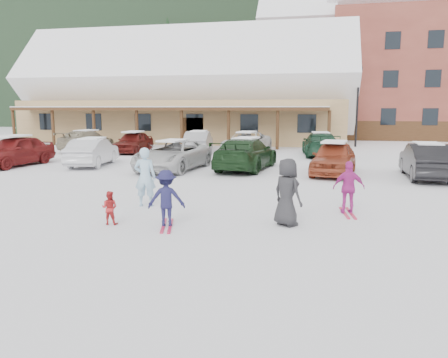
% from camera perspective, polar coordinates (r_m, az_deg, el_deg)
% --- Properties ---
extents(ground, '(160.00, 160.00, 0.00)m').
position_cam_1_polar(ground, '(11.55, -2.51, -5.64)').
color(ground, white).
rests_on(ground, ground).
extents(forested_hillside, '(300.00, 70.00, 38.00)m').
position_cam_1_polar(forested_hillside, '(97.17, 10.81, 18.60)').
color(forested_hillside, black).
rests_on(forested_hillside, ground).
extents(day_lodge, '(29.12, 12.50, 10.38)m').
position_cam_1_polar(day_lodge, '(40.53, -4.98, 10.61)').
color(day_lodge, tan).
rests_on(day_lodge, ground).
extents(alpine_hotel, '(31.48, 14.01, 21.48)m').
position_cam_1_polar(alpine_hotel, '(50.44, 26.03, 14.80)').
color(alpine_hotel, brown).
rests_on(alpine_hotel, ground).
extents(lamp_post, '(0.50, 0.25, 6.04)m').
position_cam_1_polar(lamp_post, '(35.16, 17.03, 9.60)').
color(lamp_post, black).
rests_on(lamp_post, ground).
extents(conifer_0, '(4.40, 4.40, 10.20)m').
position_cam_1_polar(conifer_0, '(50.03, -23.65, 11.62)').
color(conifer_0, black).
rests_on(conifer_0, ground).
extents(conifer_2, '(5.28, 5.28, 12.24)m').
position_cam_1_polar(conifer_2, '(62.29, -20.24, 12.26)').
color(conifer_2, black).
rests_on(conifer_2, ground).
extents(conifer_3, '(3.96, 3.96, 9.18)m').
position_cam_1_polar(conifer_3, '(54.93, 15.68, 11.17)').
color(conifer_3, black).
rests_on(conifer_3, ground).
extents(adult_skier, '(0.72, 0.53, 1.80)m').
position_cam_1_polar(adult_skier, '(13.41, -10.27, 0.25)').
color(adult_skier, '#9DC5DF').
rests_on(adult_skier, ground).
extents(toddler_red, '(0.45, 0.36, 0.87)m').
position_cam_1_polar(toddler_red, '(11.60, -14.72, -3.65)').
color(toddler_red, '#B52326').
rests_on(toddler_red, ground).
extents(child_navy, '(1.04, 0.77, 1.44)m').
position_cam_1_polar(child_navy, '(11.07, -7.54, -2.53)').
color(child_navy, '#19183F').
rests_on(child_navy, ground).
extents(skis_child_navy, '(0.57, 1.40, 0.03)m').
position_cam_1_polar(skis_child_navy, '(11.24, -7.47, -6.05)').
color(skis_child_navy, '#BA1A3E').
rests_on(skis_child_navy, ground).
extents(child_magenta, '(0.91, 0.46, 1.50)m').
position_cam_1_polar(child_magenta, '(12.79, 15.99, -1.09)').
color(child_magenta, '#B9288D').
rests_on(child_magenta, ground).
extents(skis_child_magenta, '(0.36, 1.41, 0.03)m').
position_cam_1_polar(skis_child_magenta, '(12.94, 15.84, -4.29)').
color(skis_child_magenta, '#BA1A3E').
rests_on(skis_child_magenta, ground).
extents(bystander_dark, '(1.00, 0.96, 1.73)m').
position_cam_1_polar(bystander_dark, '(11.14, 8.24, -1.72)').
color(bystander_dark, '#272629').
rests_on(bystander_dark, ground).
extents(parked_car_0, '(2.24, 4.73, 1.56)m').
position_cam_1_polar(parked_car_0, '(24.98, -25.69, 3.33)').
color(parked_car_0, maroon).
rests_on(parked_car_0, ground).
extents(parked_car_1, '(2.20, 4.52, 1.43)m').
position_cam_1_polar(parked_car_1, '(23.66, -16.78, 3.40)').
color(parked_car_1, silver).
rests_on(parked_car_1, ground).
extents(parked_car_2, '(2.95, 5.40, 1.44)m').
position_cam_1_polar(parked_car_2, '(21.22, -6.70, 3.11)').
color(parked_car_2, silver).
rests_on(parked_car_2, ground).
extents(parked_car_3, '(2.80, 5.52, 1.54)m').
position_cam_1_polar(parked_car_3, '(21.22, 2.87, 3.30)').
color(parked_car_3, black).
rests_on(parked_car_3, ground).
extents(parked_car_4, '(2.38, 4.57, 1.48)m').
position_cam_1_polar(parked_car_4, '(20.29, 14.14, 2.68)').
color(parked_car_4, '#A04327').
rests_on(parked_car_4, ground).
extents(parked_car_5, '(1.72, 4.59, 1.50)m').
position_cam_1_polar(parked_car_5, '(20.41, 24.91, 2.15)').
color(parked_car_5, black).
rests_on(parked_car_5, ground).
extents(parked_car_7, '(2.34, 5.07, 1.44)m').
position_cam_1_polar(parked_car_7, '(32.03, -17.50, 4.81)').
color(parked_car_7, gray).
rests_on(parked_car_7, ground).
extents(parked_car_8, '(1.79, 4.20, 1.41)m').
position_cam_1_polar(parked_car_8, '(29.88, -11.76, 4.73)').
color(parked_car_8, '#591511').
rests_on(parked_car_8, ground).
extents(parked_car_9, '(2.10, 4.53, 1.44)m').
position_cam_1_polar(parked_car_9, '(29.53, -3.32, 4.88)').
color(parked_car_9, '#9D9CA1').
rests_on(parked_car_9, ground).
extents(parked_car_10, '(2.92, 5.44, 1.45)m').
position_cam_1_polar(parked_car_10, '(28.33, 2.97, 4.71)').
color(parked_car_10, silver).
rests_on(parked_car_10, ground).
extents(parked_car_11, '(2.50, 5.22, 1.47)m').
position_cam_1_polar(parked_car_11, '(27.90, 12.47, 4.45)').
color(parked_car_11, '#1A3E29').
rests_on(parked_car_11, ground).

